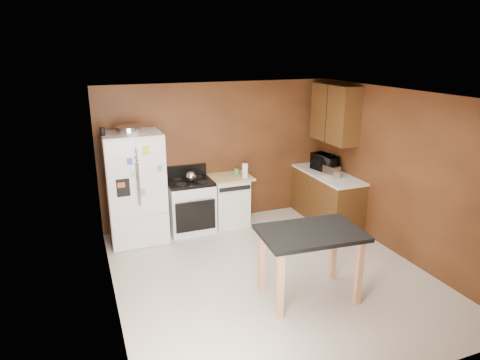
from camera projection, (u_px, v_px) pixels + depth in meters
floor at (271, 275)px, 6.03m from camera, size 4.50×4.50×0.00m
ceiling at (275, 95)px, 5.28m from camera, size 4.50×4.50×0.00m
wall_back at (219, 153)px, 7.65m from camera, size 4.20×0.00×4.20m
wall_front at (387, 270)px, 3.65m from camera, size 4.20×0.00×4.20m
wall_left at (108, 213)px, 4.92m from camera, size 0.00×4.50×4.50m
wall_right at (400, 174)px, 6.38m from camera, size 0.00×4.50×4.50m
roasting_pan at (129, 130)px, 6.59m from camera, size 0.41×0.41×0.10m
pen_cup at (102, 132)px, 6.39m from camera, size 0.08×0.08×0.12m
kettle at (191, 176)px, 7.18m from camera, size 0.17×0.17×0.17m
paper_towel at (245, 171)px, 7.43m from camera, size 0.13×0.13×0.24m
green_canister at (236, 172)px, 7.64m from camera, size 0.12×0.12×0.10m
toaster at (331, 171)px, 7.43m from camera, size 0.22×0.30×0.20m
microwave at (325, 163)px, 7.81m from camera, size 0.43×0.56×0.27m
refrigerator at (135, 188)px, 6.87m from camera, size 0.90×0.80×1.80m
gas_range at (190, 205)px, 7.38m from camera, size 0.76×0.68×1.10m
dishwasher at (229, 200)px, 7.65m from camera, size 0.78×0.63×0.89m
right_cabinets at (329, 172)px, 7.71m from camera, size 0.63×1.58×2.45m
island at (310, 241)px, 5.29m from camera, size 1.31×0.93×0.91m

